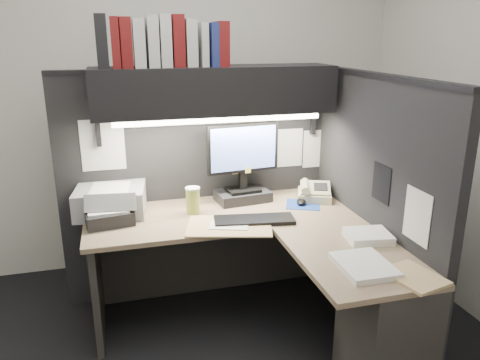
# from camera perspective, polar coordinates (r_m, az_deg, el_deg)

# --- Properties ---
(wall_back) EXTENTS (3.50, 0.04, 2.70)m
(wall_back) POSITION_cam_1_polar(r_m,az_deg,el_deg) (3.79, -7.36, 9.73)
(wall_back) COLOR silver
(wall_back) RESTS_ON floor
(wall_front) EXTENTS (3.50, 0.04, 2.70)m
(wall_front) POSITION_cam_1_polar(r_m,az_deg,el_deg) (1.01, 18.33, -12.61)
(wall_front) COLOR silver
(wall_front) RESTS_ON floor
(partition_back) EXTENTS (1.90, 0.06, 1.60)m
(partition_back) POSITION_cam_1_polar(r_m,az_deg,el_deg) (3.36, -5.11, -0.79)
(partition_back) COLOR black
(partition_back) RESTS_ON floor
(partition_right) EXTENTS (0.06, 1.50, 1.60)m
(partition_right) POSITION_cam_1_polar(r_m,az_deg,el_deg) (3.01, 15.71, -3.56)
(partition_right) COLOR black
(partition_right) RESTS_ON floor
(desk) EXTENTS (1.70, 1.53, 0.73)m
(desk) POSITION_cam_1_polar(r_m,az_deg,el_deg) (2.79, 6.93, -12.94)
(desk) COLOR #816C52
(desk) RESTS_ON floor
(overhead_shelf) EXTENTS (1.55, 0.34, 0.30)m
(overhead_shelf) POSITION_cam_1_polar(r_m,az_deg,el_deg) (3.06, -3.06, 10.89)
(overhead_shelf) COLOR black
(overhead_shelf) RESTS_ON partition_back
(task_light_tube) EXTENTS (1.32, 0.04, 0.04)m
(task_light_tube) POSITION_cam_1_polar(r_m,az_deg,el_deg) (2.95, -2.42, 7.32)
(task_light_tube) COLOR white
(task_light_tube) RESTS_ON overhead_shelf
(monitor) EXTENTS (0.51, 0.26, 0.55)m
(monitor) POSITION_cam_1_polar(r_m,az_deg,el_deg) (3.20, 0.36, 1.10)
(monitor) COLOR black
(monitor) RESTS_ON desk
(keyboard) EXTENTS (0.51, 0.24, 0.02)m
(keyboard) POSITION_cam_1_polar(r_m,az_deg,el_deg) (2.91, 1.74, -4.89)
(keyboard) COLOR black
(keyboard) RESTS_ON desk
(mousepad) EXTENTS (0.29, 0.28, 0.00)m
(mousepad) POSITION_cam_1_polar(r_m,az_deg,el_deg) (3.22, 7.69, -2.98)
(mousepad) COLOR #1B3B96
(mousepad) RESTS_ON desk
(mouse) EXTENTS (0.09, 0.11, 0.04)m
(mouse) POSITION_cam_1_polar(r_m,az_deg,el_deg) (3.21, 7.45, -2.64)
(mouse) COLOR black
(mouse) RESTS_ON mousepad
(telephone) EXTENTS (0.30, 0.30, 0.09)m
(telephone) POSITION_cam_1_polar(r_m,az_deg,el_deg) (3.33, 9.05, -1.56)
(telephone) COLOR #B2AC89
(telephone) RESTS_ON desk
(coffee_cup) EXTENTS (0.09, 0.09, 0.17)m
(coffee_cup) POSITION_cam_1_polar(r_m,az_deg,el_deg) (3.03, -5.76, -2.60)
(coffee_cup) COLOR #A5AC45
(coffee_cup) RESTS_ON desk
(printer) EXTENTS (0.47, 0.42, 0.17)m
(printer) POSITION_cam_1_polar(r_m,az_deg,el_deg) (3.14, -15.48, -2.38)
(printer) COLOR #95989B
(printer) RESTS_ON desk
(notebook_stack) EXTENTS (0.31, 0.27, 0.08)m
(notebook_stack) POSITION_cam_1_polar(r_m,az_deg,el_deg) (2.99, -15.69, -4.32)
(notebook_stack) COLOR black
(notebook_stack) RESTS_ON desk
(open_folder) EXTENTS (0.58, 0.45, 0.01)m
(open_folder) POSITION_cam_1_polar(r_m,az_deg,el_deg) (2.84, -1.32, -5.62)
(open_folder) COLOR tan
(open_folder) RESTS_ON desk
(paper_stack_a) EXTENTS (0.27, 0.24, 0.05)m
(paper_stack_a) POSITION_cam_1_polar(r_m,az_deg,el_deg) (2.75, 15.35, -6.62)
(paper_stack_a) COLOR white
(paper_stack_a) RESTS_ON desk
(paper_stack_b) EXTENTS (0.26, 0.32, 0.03)m
(paper_stack_b) POSITION_cam_1_polar(r_m,az_deg,el_deg) (2.43, 14.89, -10.04)
(paper_stack_b) COLOR white
(paper_stack_b) RESTS_ON desk
(manila_stack) EXTENTS (0.27, 0.31, 0.02)m
(manila_stack) POSITION_cam_1_polar(r_m,az_deg,el_deg) (2.42, 20.46, -11.00)
(manila_stack) COLOR tan
(manila_stack) RESTS_ON desk
(binder_row) EXTENTS (0.78, 0.25, 0.31)m
(binder_row) POSITION_cam_1_polar(r_m,az_deg,el_deg) (2.98, -9.53, 16.19)
(binder_row) COLOR black
(binder_row) RESTS_ON overhead_shelf
(pinned_papers) EXTENTS (1.76, 1.31, 0.51)m
(pinned_papers) POSITION_cam_1_polar(r_m,az_deg,el_deg) (3.04, 3.32, 2.28)
(pinned_papers) COLOR white
(pinned_papers) RESTS_ON partition_back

